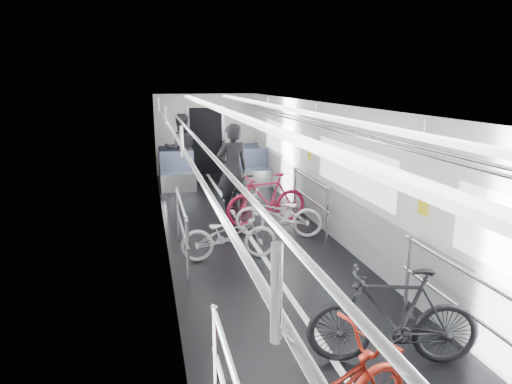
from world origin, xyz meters
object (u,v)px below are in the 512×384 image
at_px(bike_left_far, 229,235).
at_px(bike_right_near, 393,316).
at_px(bike_right_mid, 279,214).
at_px(person_seated, 181,148).
at_px(bike_right_far, 267,199).
at_px(person_standing, 232,170).
at_px(bike_aisle, 236,193).

relative_size(bike_left_far, bike_right_near, 0.89).
bearing_deg(bike_right_mid, person_seated, -145.54).
distance_m(bike_right_far, person_standing, 1.09).
height_order(bike_left_far, person_standing, person_standing).
relative_size(bike_aisle, person_seated, 0.97).
distance_m(bike_left_far, bike_right_mid, 1.38).
bearing_deg(person_standing, bike_left_far, 66.12).
bearing_deg(bike_left_far, bike_right_near, -158.03).
xyz_separation_m(bike_right_near, bike_right_far, (-0.05, 4.76, -0.01)).
relative_size(bike_left_far, bike_aisle, 0.83).
height_order(bike_left_far, bike_right_far, bike_right_far).
xyz_separation_m(bike_left_far, bike_aisle, (0.58, 2.37, 0.08)).
distance_m(bike_left_far, bike_right_far, 1.95).
xyz_separation_m(bike_right_near, person_standing, (-0.57, 5.59, 0.45)).
relative_size(bike_right_mid, person_seated, 0.83).
height_order(bike_right_mid, bike_aisle, bike_aisle).
xyz_separation_m(bike_right_near, person_seated, (-1.38, 8.99, 0.44)).
bearing_deg(person_standing, bike_right_near, 84.06).
relative_size(bike_right_mid, bike_right_far, 0.94).
bearing_deg(bike_right_near, person_standing, -158.91).
relative_size(bike_right_far, person_standing, 0.87).
height_order(bike_right_far, person_standing, person_standing).
relative_size(bike_right_near, bike_right_mid, 1.08).
distance_m(bike_left_far, bike_right_near, 3.31).
distance_m(bike_right_far, bike_aisle, 0.88).
height_order(bike_right_near, person_seated, person_seated).
xyz_separation_m(bike_aisle, person_standing, (-0.05, 0.10, 0.48)).
relative_size(bike_right_near, person_seated, 0.90).
xyz_separation_m(bike_right_far, person_seated, (-1.33, 4.23, 0.45)).
bearing_deg(person_seated, person_standing, 96.22).
distance_m(bike_right_mid, person_seated, 5.21).
bearing_deg(bike_aisle, bike_right_mid, -65.21).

